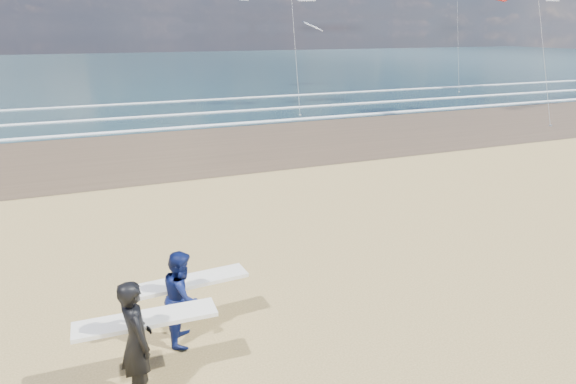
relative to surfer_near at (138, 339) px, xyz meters
name	(u,v)px	position (x,y,z in m)	size (l,w,h in m)	color
wet_sand_strip	(454,123)	(20.79, 17.54, -1.01)	(220.00, 12.00, 0.01)	#4F3E2A
ocean	(218,66)	(20.79, 71.54, -1.01)	(220.00, 100.00, 0.02)	#193238
foam_breakers	(368,102)	(20.79, 27.64, -0.97)	(220.00, 11.70, 0.05)	white
surfer_near	(138,339)	(0.00, 0.00, 0.00)	(2.22, 1.06, 2.01)	black
surfer_far	(183,295)	(0.95, 1.29, -0.13)	(2.23, 1.19, 1.77)	#0E1951
kite_0	(539,8)	(25.95, 17.13, 5.66)	(6.64, 4.83, 11.52)	slate
kite_1	(294,27)	(13.94, 26.39, 4.53)	(6.39, 4.80, 9.64)	slate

